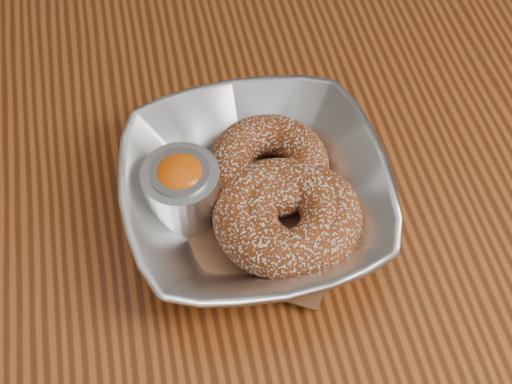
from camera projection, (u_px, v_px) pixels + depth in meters
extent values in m
cube|color=brown|center=(359.00, 188.00, 0.62)|extent=(1.20, 0.80, 0.04)
imported|color=silver|center=(256.00, 195.00, 0.56)|extent=(0.21, 0.21, 0.05)
cube|color=brown|center=(256.00, 207.00, 0.58)|extent=(0.20, 0.20, 0.00)
torus|color=maroon|center=(269.00, 165.00, 0.58)|extent=(0.12, 0.12, 0.03)
torus|color=maroon|center=(280.00, 217.00, 0.55)|extent=(0.14, 0.14, 0.04)
torus|color=maroon|center=(297.00, 218.00, 0.55)|extent=(0.13, 0.13, 0.04)
cylinder|color=silver|center=(182.00, 191.00, 0.56)|extent=(0.06, 0.06, 0.05)
cylinder|color=gray|center=(182.00, 188.00, 0.55)|extent=(0.05, 0.05, 0.05)
ellipsoid|color=#FC5907|center=(180.00, 177.00, 0.54)|extent=(0.04, 0.04, 0.03)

